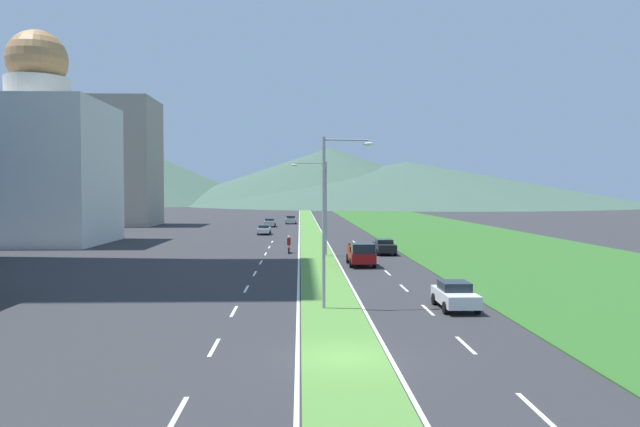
# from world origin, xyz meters

# --- Properties ---
(ground_plane) EXTENTS (600.00, 600.00, 0.00)m
(ground_plane) POSITION_xyz_m (0.00, 0.00, 0.00)
(ground_plane) COLOR #2D2D30
(grass_median) EXTENTS (3.20, 240.00, 0.06)m
(grass_median) POSITION_xyz_m (0.00, 60.00, 0.03)
(grass_median) COLOR #518438
(grass_median) RESTS_ON ground_plane
(grass_verge_right) EXTENTS (24.00, 240.00, 0.06)m
(grass_verge_right) POSITION_xyz_m (20.60, 60.00, 0.03)
(grass_verge_right) COLOR #2D6023
(grass_verge_right) RESTS_ON ground_plane
(lane_dash_left_2) EXTENTS (0.16, 2.80, 0.01)m
(lane_dash_left_2) POSITION_xyz_m (-5.10, -5.49, 0.01)
(lane_dash_left_2) COLOR silver
(lane_dash_left_2) RESTS_ON ground_plane
(lane_dash_left_3) EXTENTS (0.16, 2.80, 0.01)m
(lane_dash_left_3) POSITION_xyz_m (-5.10, 1.77, 0.01)
(lane_dash_left_3) COLOR silver
(lane_dash_left_3) RESTS_ON ground_plane
(lane_dash_left_4) EXTENTS (0.16, 2.80, 0.01)m
(lane_dash_left_4) POSITION_xyz_m (-5.10, 9.02, 0.01)
(lane_dash_left_4) COLOR silver
(lane_dash_left_4) RESTS_ON ground_plane
(lane_dash_left_5) EXTENTS (0.16, 2.80, 0.01)m
(lane_dash_left_5) POSITION_xyz_m (-5.10, 16.28, 0.01)
(lane_dash_left_5) COLOR silver
(lane_dash_left_5) RESTS_ON ground_plane
(lane_dash_left_6) EXTENTS (0.16, 2.80, 0.01)m
(lane_dash_left_6) POSITION_xyz_m (-5.10, 23.54, 0.01)
(lane_dash_left_6) COLOR silver
(lane_dash_left_6) RESTS_ON ground_plane
(lane_dash_left_7) EXTENTS (0.16, 2.80, 0.01)m
(lane_dash_left_7) POSITION_xyz_m (-5.10, 30.79, 0.01)
(lane_dash_left_7) COLOR silver
(lane_dash_left_7) RESTS_ON ground_plane
(lane_dash_left_8) EXTENTS (0.16, 2.80, 0.01)m
(lane_dash_left_8) POSITION_xyz_m (-5.10, 38.05, 0.01)
(lane_dash_left_8) COLOR silver
(lane_dash_left_8) RESTS_ON ground_plane
(lane_dash_left_9) EXTENTS (0.16, 2.80, 0.01)m
(lane_dash_left_9) POSITION_xyz_m (-5.10, 45.30, 0.01)
(lane_dash_left_9) COLOR silver
(lane_dash_left_9) RESTS_ON ground_plane
(lane_dash_left_10) EXTENTS (0.16, 2.80, 0.01)m
(lane_dash_left_10) POSITION_xyz_m (-5.10, 52.56, 0.01)
(lane_dash_left_10) COLOR silver
(lane_dash_left_10) RESTS_ON ground_plane
(lane_dash_right_2) EXTENTS (0.16, 2.80, 0.01)m
(lane_dash_right_2) POSITION_xyz_m (5.10, -5.49, 0.01)
(lane_dash_right_2) COLOR silver
(lane_dash_right_2) RESTS_ON ground_plane
(lane_dash_right_3) EXTENTS (0.16, 2.80, 0.01)m
(lane_dash_right_3) POSITION_xyz_m (5.10, 1.77, 0.01)
(lane_dash_right_3) COLOR silver
(lane_dash_right_3) RESTS_ON ground_plane
(lane_dash_right_4) EXTENTS (0.16, 2.80, 0.01)m
(lane_dash_right_4) POSITION_xyz_m (5.10, 9.02, 0.01)
(lane_dash_right_4) COLOR silver
(lane_dash_right_4) RESTS_ON ground_plane
(lane_dash_right_5) EXTENTS (0.16, 2.80, 0.01)m
(lane_dash_right_5) POSITION_xyz_m (5.10, 16.28, 0.01)
(lane_dash_right_5) COLOR silver
(lane_dash_right_5) RESTS_ON ground_plane
(lane_dash_right_6) EXTENTS (0.16, 2.80, 0.01)m
(lane_dash_right_6) POSITION_xyz_m (5.10, 23.54, 0.01)
(lane_dash_right_6) COLOR silver
(lane_dash_right_6) RESTS_ON ground_plane
(lane_dash_right_7) EXTENTS (0.16, 2.80, 0.01)m
(lane_dash_right_7) POSITION_xyz_m (5.10, 30.79, 0.01)
(lane_dash_right_7) COLOR silver
(lane_dash_right_7) RESTS_ON ground_plane
(lane_dash_right_8) EXTENTS (0.16, 2.80, 0.01)m
(lane_dash_right_8) POSITION_xyz_m (5.10, 38.05, 0.01)
(lane_dash_right_8) COLOR silver
(lane_dash_right_8) RESTS_ON ground_plane
(lane_dash_right_9) EXTENTS (0.16, 2.80, 0.01)m
(lane_dash_right_9) POSITION_xyz_m (5.10, 45.30, 0.01)
(lane_dash_right_9) COLOR silver
(lane_dash_right_9) RESTS_ON ground_plane
(lane_dash_right_10) EXTENTS (0.16, 2.80, 0.01)m
(lane_dash_right_10) POSITION_xyz_m (5.10, 52.56, 0.01)
(lane_dash_right_10) COLOR silver
(lane_dash_right_10) RESTS_ON ground_plane
(edge_line_median_left) EXTENTS (0.16, 240.00, 0.01)m
(edge_line_median_left) POSITION_xyz_m (-1.75, 60.00, 0.01)
(edge_line_median_left) COLOR silver
(edge_line_median_left) RESTS_ON ground_plane
(edge_line_median_right) EXTENTS (0.16, 240.00, 0.01)m
(edge_line_median_right) POSITION_xyz_m (1.75, 60.00, 0.01)
(edge_line_median_right) COLOR silver
(edge_line_median_right) RESTS_ON ground_plane
(domed_building) EXTENTS (15.62, 15.62, 25.44)m
(domed_building) POSITION_xyz_m (-32.91, 50.97, 9.83)
(domed_building) COLOR silver
(domed_building) RESTS_ON ground_plane
(midrise_colored) EXTENTS (13.07, 13.07, 23.26)m
(midrise_colored) POSITION_xyz_m (-34.83, 90.12, 11.63)
(midrise_colored) COLOR #9E9384
(midrise_colored) RESTS_ON ground_plane
(hill_far_left) EXTENTS (176.24, 176.24, 38.49)m
(hill_far_left) POSITION_xyz_m (-107.22, 290.77, 19.24)
(hill_far_left) COLOR #3D5647
(hill_far_left) RESTS_ON ground_plane
(hill_far_center) EXTENTS (171.65, 171.65, 28.63)m
(hill_far_center) POSITION_xyz_m (13.67, 286.62, 14.32)
(hill_far_center) COLOR #3D5647
(hill_far_center) RESTS_ON ground_plane
(hill_far_right) EXTENTS (222.29, 222.29, 21.05)m
(hill_far_right) POSITION_xyz_m (51.40, 273.94, 10.52)
(hill_far_right) COLOR #3D5647
(hill_far_right) RESTS_ON ground_plane
(street_lamp_near) EXTENTS (2.75, 0.45, 9.15)m
(street_lamp_near) POSITION_xyz_m (-0.09, 9.53, 5.25)
(street_lamp_near) COLOR #99999E
(street_lamp_near) RESTS_ON ground_plane
(street_lamp_mid) EXTENTS (3.42, 0.44, 9.18)m
(street_lamp_mid) POSITION_xyz_m (0.49, 36.05, 5.34)
(street_lamp_mid) COLOR #99999E
(street_lamp_mid) RESTS_ON ground_plane
(car_0) EXTENTS (1.99, 4.07, 1.51)m
(car_0) POSITION_xyz_m (-6.98, 84.48, 0.78)
(car_0) COLOR #B2B2B7
(car_0) RESTS_ON ground_plane
(car_1) EXTENTS (1.86, 4.71, 1.39)m
(car_1) POSITION_xyz_m (-6.89, 65.67, 0.72)
(car_1) COLOR silver
(car_1) RESTS_ON ground_plane
(car_2) EXTENTS (1.97, 4.76, 1.48)m
(car_2) POSITION_xyz_m (6.81, 37.54, 0.78)
(car_2) COLOR black
(car_2) RESTS_ON ground_plane
(car_3) EXTENTS (2.04, 4.03, 1.59)m
(car_3) POSITION_xyz_m (-3.39, 94.67, 0.80)
(car_3) COLOR #B2B2B7
(car_3) RESTS_ON ground_plane
(car_4) EXTENTS (1.87, 4.10, 1.45)m
(car_4) POSITION_xyz_m (6.61, 9.30, 0.75)
(car_4) COLOR silver
(car_4) RESTS_ON ground_plane
(pickup_truck_0) EXTENTS (2.18, 5.40, 2.00)m
(pickup_truck_0) POSITION_xyz_m (3.51, 28.06, 0.98)
(pickup_truck_0) COLOR maroon
(pickup_truck_0) RESTS_ON ground_plane
(motorcycle_rider) EXTENTS (0.36, 2.00, 1.80)m
(motorcycle_rider) POSITION_xyz_m (-2.77, 38.79, 0.75)
(motorcycle_rider) COLOR black
(motorcycle_rider) RESTS_ON ground_plane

